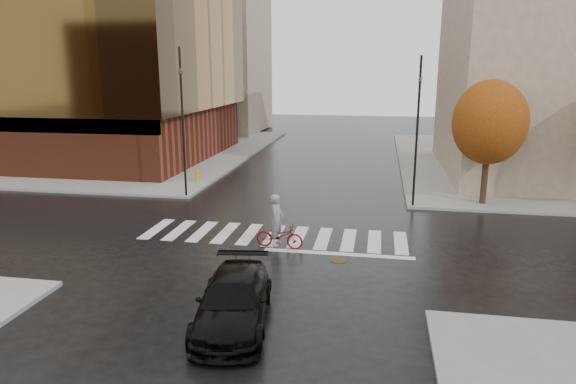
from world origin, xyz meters
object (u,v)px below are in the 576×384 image
Objects in this scene: cyclist at (279,230)px; fire_hydrant at (197,175)px; traffic_light_nw at (182,111)px; sedan at (234,301)px; traffic_light_ne at (418,121)px.

cyclist reaches higher than fire_hydrant.
traffic_light_nw reaches higher than cyclist.
traffic_light_nw is at bearing 107.98° from sedan.
sedan is at bearing 20.14° from traffic_light_nw.
traffic_light_nw is 5.75m from fire_hydrant.
fire_hydrant is (-13.28, 3.70, -4.00)m from traffic_light_ne.
traffic_light_ne reaches higher than sedan.
traffic_light_ne reaches higher than cyclist.
sedan is at bearing -173.20° from cyclist.
traffic_light_ne is at bearing -31.40° from cyclist.
traffic_light_nw reaches higher than traffic_light_ne.
sedan is 15.98m from traffic_light_nw.
sedan reaches higher than fire_hydrant.
sedan is 19.07m from fire_hydrant.
fire_hydrant is (-0.68, 3.70, -4.35)m from traffic_light_nw.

